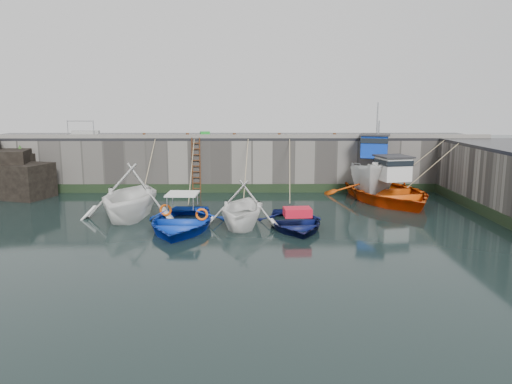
{
  "coord_description": "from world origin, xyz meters",
  "views": [
    {
      "loc": [
        1.21,
        -18.65,
        5.26
      ],
      "look_at": [
        1.4,
        3.56,
        1.2
      ],
      "focal_mm": 35.0,
      "sensor_mm": 36.0,
      "label": 1
    }
  ],
  "objects_px": {
    "boat_near_blacktrim": "(242,226)",
    "bollard_d": "(279,135)",
    "boat_far_orange": "(387,191)",
    "ladder": "(196,166)",
    "bollard_b": "(188,136)",
    "boat_near_navy": "(294,227)",
    "fish_crate": "(205,134)",
    "bollard_a": "(144,136)",
    "boat_near_blue": "(181,228)",
    "boat_near_white": "(131,218)",
    "bollard_e": "(335,135)",
    "boat_far_white": "(374,176)",
    "bollard_c": "(234,135)"
  },
  "relations": [
    {
      "from": "boat_near_blacktrim",
      "to": "boat_near_white",
      "type": "bearing_deg",
      "value": 170.42
    },
    {
      "from": "boat_near_blacktrim",
      "to": "bollard_d",
      "type": "distance_m",
      "value": 9.05
    },
    {
      "from": "boat_near_white",
      "to": "bollard_c",
      "type": "bearing_deg",
      "value": 60.28
    },
    {
      "from": "boat_near_blacktrim",
      "to": "boat_near_navy",
      "type": "xyz_separation_m",
      "value": [
        2.2,
        -0.14,
        0.0
      ]
    },
    {
      "from": "boat_near_navy",
      "to": "ladder",
      "type": "bearing_deg",
      "value": 117.72
    },
    {
      "from": "bollard_a",
      "to": "bollard_d",
      "type": "xyz_separation_m",
      "value": [
        7.8,
        0.0,
        0.0
      ]
    },
    {
      "from": "boat_near_blacktrim",
      "to": "boat_far_orange",
      "type": "height_order",
      "value": "boat_far_orange"
    },
    {
      "from": "boat_far_white",
      "to": "bollard_c",
      "type": "xyz_separation_m",
      "value": [
        -7.98,
        0.79,
        2.23
      ]
    },
    {
      "from": "ladder",
      "to": "bollard_b",
      "type": "height_order",
      "value": "bollard_b"
    },
    {
      "from": "boat_near_blue",
      "to": "fish_crate",
      "type": "distance_m",
      "value": 10.22
    },
    {
      "from": "boat_far_white",
      "to": "bollard_a",
      "type": "bearing_deg",
      "value": -166.78
    },
    {
      "from": "boat_near_blacktrim",
      "to": "fish_crate",
      "type": "relative_size",
      "value": 7.98
    },
    {
      "from": "boat_near_blacktrim",
      "to": "boat_far_white",
      "type": "relative_size",
      "value": 0.61
    },
    {
      "from": "boat_near_navy",
      "to": "fish_crate",
      "type": "distance_m",
      "value": 11.02
    },
    {
      "from": "boat_near_white",
      "to": "bollard_a",
      "type": "height_order",
      "value": "bollard_a"
    },
    {
      "from": "fish_crate",
      "to": "boat_near_blacktrim",
      "type": "bearing_deg",
      "value": -91.33
    },
    {
      "from": "boat_far_orange",
      "to": "bollard_c",
      "type": "height_order",
      "value": "boat_far_orange"
    },
    {
      "from": "boat_far_white",
      "to": "bollard_b",
      "type": "bearing_deg",
      "value": -167.58
    },
    {
      "from": "boat_near_navy",
      "to": "bollard_a",
      "type": "xyz_separation_m",
      "value": [
        -8.01,
        8.34,
        3.3
      ]
    },
    {
      "from": "bollard_a",
      "to": "bollard_b",
      "type": "relative_size",
      "value": 1.0
    },
    {
      "from": "boat_near_blue",
      "to": "bollard_e",
      "type": "distance_m",
      "value": 12.01
    },
    {
      "from": "boat_near_white",
      "to": "fish_crate",
      "type": "relative_size",
      "value": 9.91
    },
    {
      "from": "ladder",
      "to": "boat_far_white",
      "type": "bearing_deg",
      "value": -2.57
    },
    {
      "from": "boat_near_navy",
      "to": "bollard_b",
      "type": "xyz_separation_m",
      "value": [
        -5.51,
        8.34,
        3.3
      ]
    },
    {
      "from": "boat_far_white",
      "to": "bollard_a",
      "type": "xyz_separation_m",
      "value": [
        -13.18,
        0.79,
        2.23
      ]
    },
    {
      "from": "ladder",
      "to": "bollard_b",
      "type": "bearing_deg",
      "value": 146.14
    },
    {
      "from": "bollard_d",
      "to": "bollard_e",
      "type": "height_order",
      "value": "same"
    },
    {
      "from": "boat_near_navy",
      "to": "boat_near_white",
      "type": "bearing_deg",
      "value": 162.9
    },
    {
      "from": "boat_near_navy",
      "to": "fish_crate",
      "type": "xyz_separation_m",
      "value": [
        -4.6,
        9.45,
        3.31
      ]
    },
    {
      "from": "boat_near_blue",
      "to": "bollard_b",
      "type": "bearing_deg",
      "value": 97.15
    },
    {
      "from": "boat_near_white",
      "to": "boat_near_navy",
      "type": "bearing_deg",
      "value": -8.37
    },
    {
      "from": "bollard_c",
      "to": "boat_near_white",
      "type": "bearing_deg",
      "value": -124.14
    },
    {
      "from": "boat_near_navy",
      "to": "bollard_a",
      "type": "distance_m",
      "value": 12.02
    },
    {
      "from": "boat_near_white",
      "to": "boat_near_navy",
      "type": "distance_m",
      "value": 7.52
    },
    {
      "from": "fish_crate",
      "to": "bollard_a",
      "type": "distance_m",
      "value": 3.58
    },
    {
      "from": "bollard_c",
      "to": "boat_far_orange",
      "type": "bearing_deg",
      "value": -18.59
    },
    {
      "from": "boat_near_white",
      "to": "bollard_a",
      "type": "xyz_separation_m",
      "value": [
        -0.68,
        6.67,
        3.3
      ]
    },
    {
      "from": "ladder",
      "to": "bollard_a",
      "type": "height_order",
      "value": "bollard_a"
    },
    {
      "from": "bollard_b",
      "to": "bollard_c",
      "type": "xyz_separation_m",
      "value": [
        2.7,
        0.0,
        0.0
      ]
    },
    {
      "from": "bollard_b",
      "to": "bollard_d",
      "type": "height_order",
      "value": "same"
    },
    {
      "from": "boat_near_blacktrim",
      "to": "bollard_a",
      "type": "xyz_separation_m",
      "value": [
        -5.81,
        8.19,
        3.3
      ]
    },
    {
      "from": "boat_near_navy",
      "to": "bollard_e",
      "type": "bearing_deg",
      "value": 65.93
    },
    {
      "from": "boat_near_blacktrim",
      "to": "bollard_c",
      "type": "bearing_deg",
      "value": 101.15
    },
    {
      "from": "boat_near_blue",
      "to": "boat_near_blacktrim",
      "type": "distance_m",
      "value": 2.59
    },
    {
      "from": "boat_far_white",
      "to": "fish_crate",
      "type": "distance_m",
      "value": 10.21
    },
    {
      "from": "boat_far_orange",
      "to": "bollard_c",
      "type": "xyz_separation_m",
      "value": [
        -8.22,
        2.76,
        2.8
      ]
    },
    {
      "from": "boat_far_orange",
      "to": "bollard_b",
      "type": "relative_size",
      "value": 30.26
    },
    {
      "from": "boat_near_blue",
      "to": "boat_near_white",
      "type": "bearing_deg",
      "value": 145.96
    },
    {
      "from": "bollard_a",
      "to": "bollard_b",
      "type": "height_order",
      "value": "same"
    },
    {
      "from": "bollard_e",
      "to": "boat_near_blue",
      "type": "bearing_deg",
      "value": -132.23
    }
  ]
}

